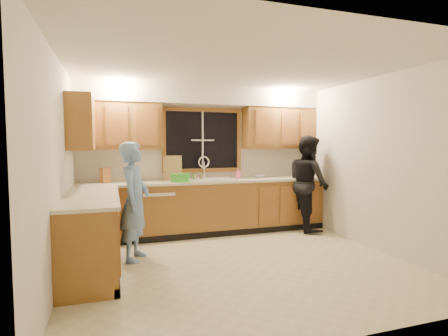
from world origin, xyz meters
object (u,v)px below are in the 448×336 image
object	(u,v)px
man	(135,201)
woman	(308,183)
soap_bottle	(238,173)
stove	(88,247)
knife_block	(105,175)
bowl	(258,176)
sink	(207,183)
dish_crate	(181,178)
dishwasher	(157,213)

from	to	relation	value
man	woman	xyz separation A→B (m)	(3.05, 0.70, 0.06)
soap_bottle	woman	bearing A→B (deg)	-17.94
woman	man	bearing A→B (deg)	107.58
stove	knife_block	world-z (taller)	knife_block
soap_bottle	man	bearing A→B (deg)	-149.81
man	bowl	distance (m)	2.51
stove	soap_bottle	world-z (taller)	soap_bottle
sink	dish_crate	xyz separation A→B (m)	(-0.48, -0.13, 0.12)
dishwasher	stove	xyz separation A→B (m)	(-0.95, -1.81, 0.04)
soap_bottle	knife_block	bearing A→B (deg)	-179.67
sink	woman	bearing A→B (deg)	-10.39
man	soap_bottle	size ratio (longest dim) A/B	8.25
soap_bottle	bowl	distance (m)	0.40
woman	dish_crate	distance (m)	2.27
sink	dishwasher	distance (m)	0.96
woman	knife_block	size ratio (longest dim) A/B	6.90
sink	stove	xyz separation A→B (m)	(-1.80, -1.82, -0.41)
stove	dish_crate	world-z (taller)	dish_crate
man	soap_bottle	distance (m)	2.16
woman	bowl	bearing A→B (deg)	68.18
woman	knife_block	bearing A→B (deg)	88.50
stove	soap_bottle	distance (m)	3.10
man	dish_crate	xyz separation A→B (m)	(0.79, 0.89, 0.20)
man	sink	bearing A→B (deg)	-31.08
woman	soap_bottle	distance (m)	1.26
bowl	sink	bearing A→B (deg)	-175.85
dishwasher	woman	size ratio (longest dim) A/B	0.49
dish_crate	soap_bottle	distance (m)	1.08
stove	man	xyz separation A→B (m)	(0.53, 0.80, 0.33)
stove	soap_bottle	xyz separation A→B (m)	(2.39, 1.88, 0.56)
knife_block	dish_crate	world-z (taller)	knife_block
dishwasher	dish_crate	xyz separation A→B (m)	(0.37, -0.12, 0.58)
stove	dish_crate	size ratio (longest dim) A/B	3.17
stove	knife_block	size ratio (longest dim) A/B	3.68
stove	bowl	xyz separation A→B (m)	(2.78, 1.90, 0.50)
bowl	soap_bottle	bearing A→B (deg)	-178.06
man	dish_crate	size ratio (longest dim) A/B	5.51
stove	woman	distance (m)	3.90
soap_bottle	stove	bearing A→B (deg)	-141.79
stove	sink	bearing A→B (deg)	45.39
sink	woman	distance (m)	1.81
knife_block	stove	bearing A→B (deg)	-125.43
bowl	woman	bearing A→B (deg)	-26.51
dishwasher	knife_block	size ratio (longest dim) A/B	3.35
sink	dish_crate	world-z (taller)	sink
dishwasher	dish_crate	distance (m)	0.70
dishwasher	knife_block	xyz separation A→B (m)	(-0.79, 0.06, 0.63)
stove	man	bearing A→B (deg)	56.37
sink	woman	size ratio (longest dim) A/B	0.51
dish_crate	soap_bottle	size ratio (longest dim) A/B	1.50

